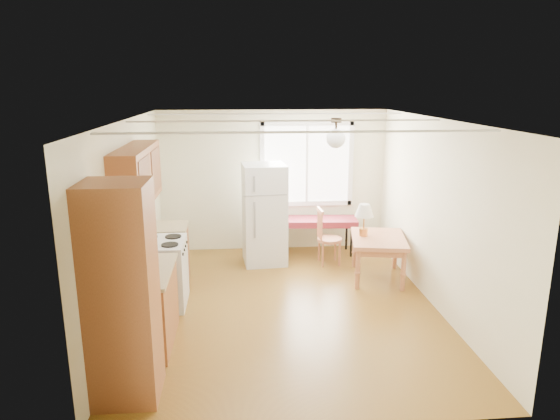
{
  "coord_description": "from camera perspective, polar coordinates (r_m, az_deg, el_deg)",
  "views": [
    {
      "loc": [
        -0.6,
        -6.22,
        2.93
      ],
      "look_at": [
        -0.02,
        0.78,
        1.15
      ],
      "focal_mm": 32.0,
      "sensor_mm": 36.0,
      "label": 1
    }
  ],
  "objects": [
    {
      "name": "room_shell",
      "position": [
        6.47,
        0.74,
        -0.82
      ],
      "size": [
        4.6,
        5.6,
        2.62
      ],
      "color": "brown",
      "rests_on": "ground"
    },
    {
      "name": "table_lamp",
      "position": [
        7.69,
        9.6,
        -0.33
      ],
      "size": [
        0.29,
        0.29,
        0.5
      ],
      "rotation": [
        0.0,
        0.0,
        -0.12
      ],
      "color": "#C88640",
      "rests_on": "dining_table"
    },
    {
      "name": "dining_table",
      "position": [
        7.78,
        11.17,
        -3.78
      ],
      "size": [
        0.97,
        1.19,
        0.66
      ],
      "rotation": [
        0.0,
        0.0,
        -0.18
      ],
      "color": "#AB6442",
      "rests_on": "ground"
    },
    {
      "name": "refrigerator",
      "position": [
        8.26,
        -1.8,
        -0.47
      ],
      "size": [
        0.74,
        0.75,
        1.67
      ],
      "rotation": [
        0.0,
        0.0,
        0.08
      ],
      "color": "silver",
      "rests_on": "ground"
    },
    {
      "name": "kitchen_run",
      "position": [
        6.06,
        -15.14,
        -6.44
      ],
      "size": [
        0.65,
        3.4,
        2.2
      ],
      "color": "brown",
      "rests_on": "ground"
    },
    {
      "name": "window_unit",
      "position": [
        8.88,
        3.08,
        5.26
      ],
      "size": [
        1.64,
        0.05,
        1.51
      ],
      "color": "white",
      "rests_on": "room_shell"
    },
    {
      "name": "kettle",
      "position": [
        6.24,
        -15.51,
        -4.3
      ],
      "size": [
        0.13,
        0.13,
        0.25
      ],
      "color": "red",
      "rests_on": "kitchen_run"
    },
    {
      "name": "coffee_maker",
      "position": [
        5.92,
        -15.45,
        -4.89
      ],
      "size": [
        0.23,
        0.28,
        0.39
      ],
      "rotation": [
        0.0,
        0.0,
        0.13
      ],
      "color": "black",
      "rests_on": "kitchen_run"
    },
    {
      "name": "chair",
      "position": [
        8.27,
        5.1,
        -2.65
      ],
      "size": [
        0.42,
        0.41,
        0.94
      ],
      "rotation": [
        0.0,
        0.0,
        0.06
      ],
      "color": "#AB6442",
      "rests_on": "ground"
    },
    {
      "name": "bench",
      "position": [
        8.75,
        4.17,
        -1.4
      ],
      "size": [
        1.44,
        0.62,
        0.65
      ],
      "rotation": [
        0.0,
        0.0,
        -0.07
      ],
      "color": "maroon",
      "rests_on": "ground"
    },
    {
      "name": "pendant_light",
      "position": [
        6.78,
        6.4,
        8.27
      ],
      "size": [
        0.26,
        0.26,
        0.4
      ],
      "color": "black",
      "rests_on": "room_shell"
    }
  ]
}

